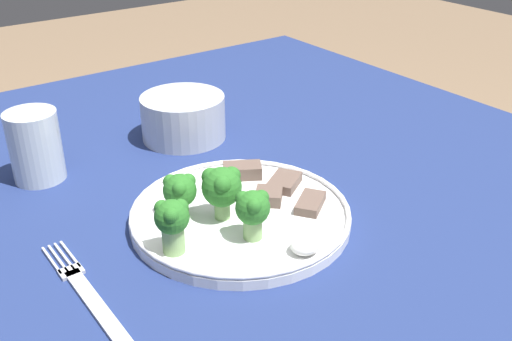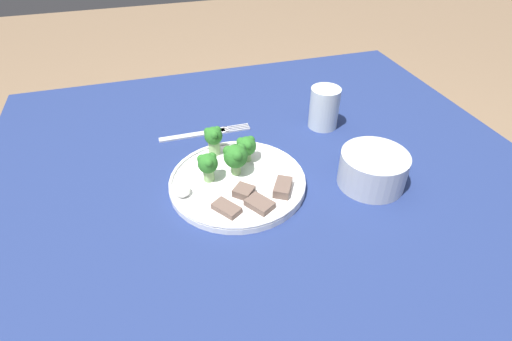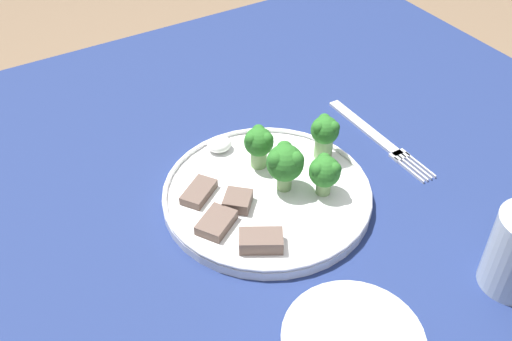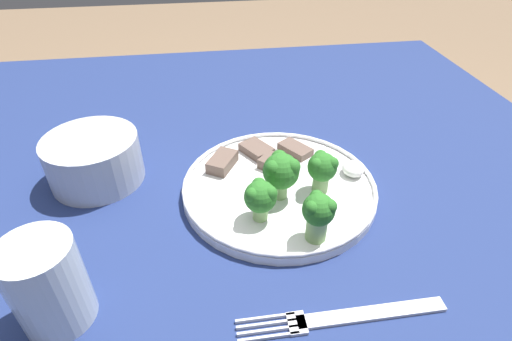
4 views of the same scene
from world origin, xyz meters
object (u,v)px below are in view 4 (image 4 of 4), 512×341
Objects in this scene: drinking_glass at (50,288)px; cream_bowl at (95,160)px; fork at (344,317)px; dinner_plate at (279,187)px.

cream_bowl is at bearing 0.13° from drinking_glass.
fork is 0.28m from drinking_glass.
drinking_glass is at bearing -179.87° from cream_bowl.
fork is 2.19× the size of drinking_glass.
cream_bowl is 1.33× the size of drinking_glass.
fork is 1.64× the size of cream_bowl.
drinking_glass is (0.04, 0.27, 0.04)m from fork.
fork is 0.38m from cream_bowl.
fork is at bearing -99.14° from drinking_glass.
dinner_plate reaches higher than fork.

